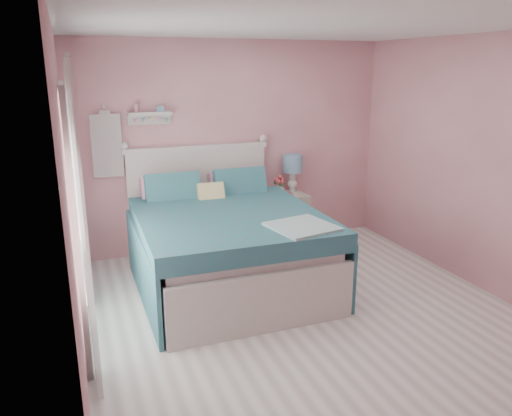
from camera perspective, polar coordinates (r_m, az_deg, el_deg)
floor at (r=4.80m, az=6.30°, el=-12.56°), size 4.50×4.50×0.00m
room_shell at (r=4.28m, az=6.94°, el=6.45°), size 4.50×4.50×4.50m
bed at (r=5.37m, az=-3.57°, el=-4.22°), size 1.86×2.34×1.35m
nightstand at (r=6.59m, az=3.58°, el=-1.23°), size 0.47×0.46×0.68m
table_lamp at (r=6.52m, az=4.22°, el=4.77°), size 0.25×0.25×0.50m
vase at (r=6.47m, az=2.70°, el=2.24°), size 0.18×0.18×0.15m
teacup at (r=6.32m, az=3.85°, el=1.51°), size 0.11×0.11×0.07m
roses at (r=6.44m, az=2.71°, el=3.22°), size 0.14×0.11×0.12m
wall_shelf at (r=6.02m, az=-12.09°, el=10.37°), size 0.50×0.15×0.25m
hanging_dress at (r=6.00m, az=-16.66°, el=6.82°), size 0.34×0.03×0.72m
french_door at (r=4.31m, az=-19.96°, el=-1.29°), size 0.04×1.32×2.16m
curtain_near at (r=3.57m, az=-19.02°, el=-2.91°), size 0.04×0.40×2.32m
curtain_far at (r=5.00m, az=-19.72°, el=2.28°), size 0.04×0.40×2.32m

